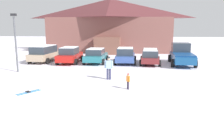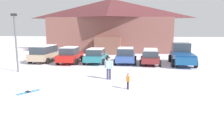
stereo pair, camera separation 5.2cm
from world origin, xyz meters
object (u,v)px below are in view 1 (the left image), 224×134
Objects in this scene: pickup_truck at (181,55)px; ski_lodge at (111,25)px; parked_blue_hatchback at (125,55)px; skier_adult_in_blue_parka at (109,67)px; lamp_post at (15,39)px; parked_red_sedan at (70,55)px; pair_of_skis at (29,92)px; parked_beige_suv at (44,53)px; parked_teal_hatchback at (96,55)px; parked_maroon_van at (150,56)px; skier_child_in_orange_jacket at (128,80)px.

ski_lodge is at bearing 123.42° from pickup_truck.
parked_blue_hatchback is 7.53m from skier_adult_in_blue_parka.
skier_adult_in_blue_parka is 0.34× the size of lamp_post.
parked_red_sedan is 0.77× the size of pickup_truck.
parked_blue_hatchback reaches higher than pair_of_skis.
pair_of_skis is 7.40m from lamp_post.
parked_beige_suv is 5.81m from parked_teal_hatchback.
parked_maroon_van is at bearing -177.32° from pickup_truck.
parked_blue_hatchback is 0.94× the size of parked_maroon_van.
parked_red_sedan is 4.45× the size of skier_child_in_orange_jacket.
skier_adult_in_blue_parka is at bearing 120.50° from skier_child_in_orange_jacket.
ski_lodge is 24.55m from pair_of_skis.
parked_beige_suv is 1.05× the size of parked_teal_hatchback.
parked_maroon_van is 0.80× the size of pickup_truck.
parked_red_sedan is (-3.11, -13.22, -3.34)m from ski_lodge.
parked_maroon_van is at bearing -67.73° from ski_lodge.
skier_child_in_orange_jacket is at bearing 11.80° from pair_of_skis.
parked_red_sedan is at bearing -177.08° from parked_blue_hatchback.
skier_adult_in_blue_parka is 1.69× the size of skier_child_in_orange_jacket.
parked_beige_suv is at bearing 170.36° from parked_red_sedan.
skier_adult_in_blue_parka is at bearing -43.90° from parked_beige_suv.
parked_red_sedan is 11.56m from skier_child_in_orange_jacket.
pair_of_skis is at bearing -135.21° from pickup_truck.
parked_red_sedan reaches higher than parked_blue_hatchback.
skier_child_in_orange_jacket is at bearing -81.81° from ski_lodge.
parked_beige_suv is at bearing 177.62° from parked_teal_hatchback.
parked_red_sedan is at bearing -179.71° from parked_maroon_van.
pair_of_skis is at bearing -72.29° from parked_beige_suv.
lamp_post is (-9.54, 4.55, 2.22)m from skier_child_in_orange_jacket.
parked_teal_hatchback is 4.48× the size of skier_child_in_orange_jacket.
skier_adult_in_blue_parka is at bearing -73.73° from parked_teal_hatchback.
ski_lodge reaches higher than lamp_post.
parked_maroon_van is 8.04m from skier_adult_in_blue_parka.
pickup_truck reaches higher than pair_of_skis.
parked_red_sedan is 5.95m from parked_blue_hatchback.
parked_maroon_van is 3.35× the size of pair_of_skis.
parked_maroon_van is at bearing 63.71° from skier_adult_in_blue_parka.
pickup_truck is (8.60, -13.03, -3.20)m from ski_lodge.
skier_adult_in_blue_parka is (4.95, -7.16, 0.08)m from parked_red_sedan.
skier_adult_in_blue_parka is 5.77m from pair_of_skis.
parked_blue_hatchback is at bearing 2.92° from parked_red_sedan.
skier_adult_in_blue_parka is (2.17, -7.43, 0.14)m from parked_teal_hatchback.
parked_blue_hatchback is 12.38m from pair_of_skis.
lamp_post reaches higher than skier_adult_in_blue_parka.
lamp_post is (-8.09, 2.08, 1.84)m from skier_adult_in_blue_parka.
ski_lodge is at bearing 88.52° from parked_teal_hatchback.
pickup_truck is 9.99m from skier_adult_in_blue_parka.
skier_adult_in_blue_parka is at bearing -132.59° from pickup_truck.
pickup_truck is 5.79× the size of skier_child_in_orange_jacket.
pickup_truck is 4.18× the size of pair_of_skis.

